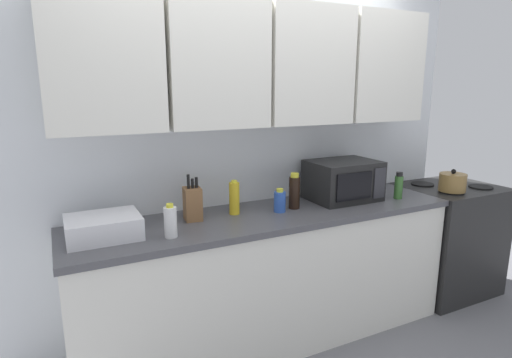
# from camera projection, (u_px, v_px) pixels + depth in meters

# --- Properties ---
(wall_back_with_cabinets) EXTENTS (3.42, 0.38, 2.60)m
(wall_back_with_cabinets) POSITION_uv_depth(u_px,v_px,m) (255.00, 105.00, 2.74)
(wall_back_with_cabinets) COLOR white
(wall_back_with_cabinets) RESTS_ON ground_plane
(counter_run) EXTENTS (2.55, 0.63, 0.90)m
(counter_run) POSITION_uv_depth(u_px,v_px,m) (270.00, 277.00, 2.78)
(counter_run) COLOR white
(counter_run) RESTS_ON ground_plane
(stove_range) EXTENTS (0.76, 0.64, 0.91)m
(stove_range) POSITION_uv_depth(u_px,v_px,m) (446.00, 238.00, 3.48)
(stove_range) COLOR black
(stove_range) RESTS_ON ground_plane
(kettle) EXTENTS (0.20, 0.20, 0.17)m
(kettle) POSITION_uv_depth(u_px,v_px,m) (452.00, 182.00, 3.17)
(kettle) COLOR olive
(kettle) RESTS_ON stove_range
(microwave) EXTENTS (0.48, 0.37, 0.28)m
(microwave) POSITION_uv_depth(u_px,v_px,m) (343.00, 180.00, 2.97)
(microwave) COLOR black
(microwave) RESTS_ON counter_run
(dish_rack) EXTENTS (0.38, 0.30, 0.12)m
(dish_rack) POSITION_uv_depth(u_px,v_px,m) (103.00, 227.00, 2.23)
(dish_rack) COLOR silver
(dish_rack) RESTS_ON counter_run
(knife_block) EXTENTS (0.11, 0.13, 0.29)m
(knife_block) POSITION_uv_depth(u_px,v_px,m) (193.00, 203.00, 2.52)
(knife_block) COLOR brown
(knife_block) RESTS_ON counter_run
(bottle_yellow_mustard) EXTENTS (0.07, 0.07, 0.22)m
(bottle_yellow_mustard) POSITION_uv_depth(u_px,v_px,m) (234.00, 198.00, 2.63)
(bottle_yellow_mustard) COLOR gold
(bottle_yellow_mustard) RESTS_ON counter_run
(bottle_soy_dark) EXTENTS (0.07, 0.07, 0.24)m
(bottle_soy_dark) POSITION_uv_depth(u_px,v_px,m) (294.00, 192.00, 2.75)
(bottle_soy_dark) COLOR black
(bottle_soy_dark) RESTS_ON counter_run
(bottle_white_jar) EXTENTS (0.07, 0.07, 0.19)m
(bottle_white_jar) POSITION_uv_depth(u_px,v_px,m) (170.00, 222.00, 2.23)
(bottle_white_jar) COLOR white
(bottle_white_jar) RESTS_ON counter_run
(bottle_green_oil) EXTENTS (0.06, 0.06, 0.19)m
(bottle_green_oil) POSITION_uv_depth(u_px,v_px,m) (399.00, 186.00, 3.00)
(bottle_green_oil) COLOR #386B2D
(bottle_green_oil) RESTS_ON counter_run
(bottle_blue_cleaner) EXTENTS (0.08, 0.08, 0.15)m
(bottle_blue_cleaner) POSITION_uv_depth(u_px,v_px,m) (280.00, 201.00, 2.68)
(bottle_blue_cleaner) COLOR #2D56B7
(bottle_blue_cleaner) RESTS_ON counter_run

